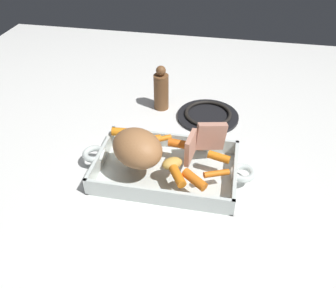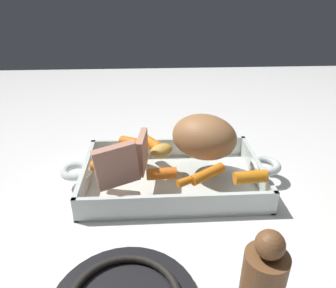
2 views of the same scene
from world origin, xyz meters
TOP-DOWN VIEW (x-y plane):
  - ground_plane at (0.00, 0.00)m, footprint 1.99×1.99m
  - roasting_dish at (0.00, 0.00)m, footprint 0.46×0.23m
  - pork_roast at (-0.07, -0.02)m, footprint 0.17×0.16m
  - roast_slice_thin at (0.06, 0.02)m, footprint 0.02×0.07m
  - roast_slice_outer at (0.11, 0.07)m, footprint 0.09×0.05m
  - baby_carrot_southeast at (-0.06, 0.06)m, footprint 0.07×0.05m
  - baby_carrot_center_right at (-0.02, 0.08)m, footprint 0.05×0.03m
  - baby_carrot_northeast at (0.13, -0.04)m, footprint 0.07×0.04m
  - baby_carrot_center_left at (0.08, -0.07)m, footprint 0.07×0.06m
  - baby_carrot_long at (-0.14, 0.08)m, footprint 0.06×0.03m
  - baby_carrot_short at (0.02, 0.06)m, footprint 0.06×0.02m
  - baby_carrot_northwest at (0.13, 0.02)m, footprint 0.06×0.03m
  - baby_carrot_southwest at (0.04, -0.07)m, footprint 0.05×0.06m
  - potato_near_roast at (0.02, -0.03)m, footprint 0.06×0.06m
  - stove_burner_rear at (0.08, 0.29)m, footprint 0.20×0.20m
  - pepper_mill at (-0.08, 0.32)m, footprint 0.05×0.05m

SIDE VIEW (x-z plane):
  - ground_plane at x=0.00m, z-range 0.00..0.00m
  - stove_burner_rear at x=0.08m, z-range 0.00..0.02m
  - roasting_dish at x=0.00m, z-range -0.01..0.04m
  - baby_carrot_center_right at x=-0.02m, z-range 0.05..0.06m
  - baby_carrot_northeast at x=0.13m, z-range 0.05..0.07m
  - baby_carrot_southeast at x=-0.06m, z-range 0.05..0.07m
  - baby_carrot_northwest at x=0.13m, z-range 0.05..0.07m
  - baby_carrot_short at x=0.02m, z-range 0.05..0.07m
  - baby_carrot_southwest at x=0.04m, z-range 0.05..0.07m
  - baby_carrot_center_left at x=0.08m, z-range 0.05..0.08m
  - baby_carrot_long at x=-0.14m, z-range 0.05..0.07m
  - potato_near_roast at x=0.02m, z-range 0.05..0.08m
  - pepper_mill at x=-0.08m, z-range -0.01..0.15m
  - roast_slice_thin at x=0.06m, z-range 0.05..0.12m
  - roast_slice_outer at x=0.11m, z-range 0.05..0.13m
  - pork_roast at x=-0.07m, z-range 0.05..0.14m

